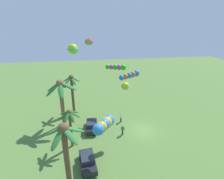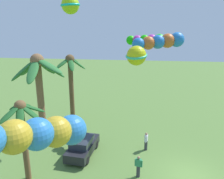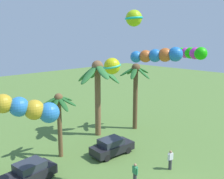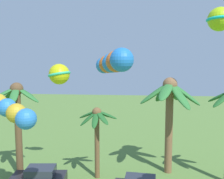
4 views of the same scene
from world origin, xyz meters
name	(u,v)px [view 2 (image 2 of 4)]	position (x,y,z in m)	size (l,w,h in m)	color
ground_plane	(189,176)	(0.00, 0.00, 0.00)	(120.00, 120.00, 0.00)	#567A38
palm_tree_0	(71,75)	(8.19, 11.08, 5.27)	(3.58, 3.42, 7.42)	brown
palm_tree_1	(39,77)	(3.92, 12.48, 5.90)	(5.01, 5.17, 7.93)	brown
palm_tree_3	(22,121)	(-1.79, 10.99, 4.24)	(3.21, 2.84, 5.66)	brown
parked_car_0	(83,146)	(1.64, 8.11, 0.75)	(4.03, 2.03, 1.51)	black
spectator_0	(138,166)	(-0.52, 3.55, 0.81)	(0.31, 0.54, 1.59)	#38383D
spectator_1	(146,141)	(3.08, 2.99, 0.81)	(0.54, 0.30, 1.59)	#38383D
kite_tube_0	(160,42)	(0.23, 2.49, 9.17)	(1.81, 3.19, 1.08)	blue
kite_tube_2	(146,40)	(5.92, 3.29, 9.01)	(2.16, 3.36, 1.00)	#19C50B
kite_ball_3	(70,5)	(6.85, 10.30, 12.07)	(2.55, 2.56, 1.64)	#A0CE15
kite_ball_4	(136,56)	(-2.50, 3.85, 8.60)	(1.41, 1.41, 1.00)	#BFC412
kite_tube_5	(43,133)	(-6.80, 7.06, 6.20)	(4.33, 2.64, 2.27)	blue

